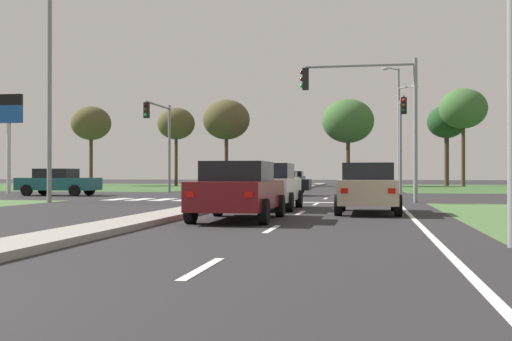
% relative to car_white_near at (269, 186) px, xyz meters
% --- Properties ---
extents(ground_plane, '(200.00, 200.00, 0.00)m').
position_rel_car_white_near_xyz_m(ground_plane, '(-2.19, 12.55, -0.82)').
color(ground_plane, '#282628').
extents(grass_verge_far_left, '(35.00, 35.00, 0.01)m').
position_rel_car_white_near_xyz_m(grass_verge_far_left, '(-27.69, 37.05, -0.81)').
color(grass_verge_far_left, '#385B2D').
rests_on(grass_verge_far_left, ground).
extents(median_island_near, '(1.20, 22.00, 0.14)m').
position_rel_car_white_near_xyz_m(median_island_near, '(-2.19, -6.45, -0.75)').
color(median_island_near, gray).
rests_on(median_island_near, ground).
extents(median_island_far, '(1.20, 36.00, 0.14)m').
position_rel_car_white_near_xyz_m(median_island_far, '(-2.19, 37.55, -0.75)').
color(median_island_far, gray).
rests_on(median_island_far, ground).
extents(lane_dash_near, '(0.14, 2.00, 0.01)m').
position_rel_car_white_near_xyz_m(lane_dash_near, '(1.31, -13.92, -0.81)').
color(lane_dash_near, silver).
rests_on(lane_dash_near, ground).
extents(lane_dash_second, '(0.14, 2.00, 0.01)m').
position_rel_car_white_near_xyz_m(lane_dash_second, '(1.31, -7.92, -0.81)').
color(lane_dash_second, silver).
rests_on(lane_dash_second, ground).
extents(lane_dash_third, '(0.14, 2.00, 0.01)m').
position_rel_car_white_near_xyz_m(lane_dash_third, '(1.31, -1.92, -0.81)').
color(lane_dash_third, silver).
rests_on(lane_dash_third, ground).
extents(lane_dash_fourth, '(0.14, 2.00, 0.01)m').
position_rel_car_white_near_xyz_m(lane_dash_fourth, '(1.31, 4.08, -0.81)').
color(lane_dash_fourth, silver).
rests_on(lane_dash_fourth, ground).
extents(lane_dash_fifth, '(0.14, 2.00, 0.01)m').
position_rel_car_white_near_xyz_m(lane_dash_fifth, '(1.31, 10.08, -0.81)').
color(lane_dash_fifth, silver).
rests_on(lane_dash_fifth, ground).
extents(edge_line_right, '(0.14, 24.00, 0.01)m').
position_rel_car_white_near_xyz_m(edge_line_right, '(4.66, -5.45, -0.81)').
color(edge_line_right, silver).
rests_on(edge_line_right, ground).
extents(stop_bar_near, '(6.40, 0.50, 0.01)m').
position_rel_car_white_near_xyz_m(stop_bar_near, '(1.61, 5.55, -0.81)').
color(stop_bar_near, silver).
rests_on(stop_bar_near, ground).
extents(crosswalk_bar_near, '(0.70, 2.80, 0.01)m').
position_rel_car_white_near_xyz_m(crosswalk_bar_near, '(-8.59, 7.35, -0.81)').
color(crosswalk_bar_near, silver).
rests_on(crosswalk_bar_near, ground).
extents(crosswalk_bar_second, '(0.70, 2.80, 0.01)m').
position_rel_car_white_near_xyz_m(crosswalk_bar_second, '(-7.44, 7.35, -0.81)').
color(crosswalk_bar_second, silver).
rests_on(crosswalk_bar_second, ground).
extents(crosswalk_bar_third, '(0.70, 2.80, 0.01)m').
position_rel_car_white_near_xyz_m(crosswalk_bar_third, '(-6.29, 7.35, -0.81)').
color(crosswalk_bar_third, silver).
rests_on(crosswalk_bar_third, ground).
extents(crosswalk_bar_fourth, '(0.70, 2.80, 0.01)m').
position_rel_car_white_near_xyz_m(crosswalk_bar_fourth, '(-5.14, 7.35, -0.81)').
color(crosswalk_bar_fourth, silver).
rests_on(crosswalk_bar_fourth, ground).
extents(crosswalk_bar_fifth, '(0.70, 2.80, 0.01)m').
position_rel_car_white_near_xyz_m(crosswalk_bar_fifth, '(-3.99, 7.35, -0.81)').
color(crosswalk_bar_fifth, silver).
rests_on(crosswalk_bar_fifth, ground).
extents(crosswalk_bar_sixth, '(0.70, 2.80, 0.01)m').
position_rel_car_white_near_xyz_m(crosswalk_bar_sixth, '(-2.84, 7.35, -0.81)').
color(crosswalk_bar_sixth, silver).
rests_on(crosswalk_bar_sixth, ground).
extents(crosswalk_bar_seventh, '(0.70, 2.80, 0.01)m').
position_rel_car_white_near_xyz_m(crosswalk_bar_seventh, '(-1.69, 7.35, -0.81)').
color(crosswalk_bar_seventh, silver).
rests_on(crosswalk_bar_seventh, ground).
extents(car_white_near, '(2.04, 4.43, 1.60)m').
position_rel_car_white_near_xyz_m(car_white_near, '(0.00, 0.00, 0.00)').
color(car_white_near, silver).
rests_on(car_white_near, ground).
extents(car_maroon_second, '(2.06, 4.55, 1.57)m').
position_rel_car_white_near_xyz_m(car_maroon_second, '(0.01, -5.28, -0.02)').
color(car_maroon_second, maroon).
rests_on(car_maroon_second, ground).
extents(car_silver_third, '(2.04, 4.41, 1.47)m').
position_rel_car_white_near_xyz_m(car_silver_third, '(-4.36, 39.77, -0.06)').
color(car_silver_third, '#B7B7BC').
rests_on(car_silver_third, ground).
extents(car_black_fourth, '(4.17, 1.97, 1.46)m').
position_rel_car_white_near_xyz_m(car_black_fourth, '(-1.91, 13.88, -0.07)').
color(car_black_fourth, black).
rests_on(car_black_fourth, ground).
extents(car_grey_fifth, '(2.04, 4.22, 1.58)m').
position_rel_car_white_near_xyz_m(car_grey_fifth, '(-4.51, 34.39, -0.01)').
color(car_grey_fifth, slate).
rests_on(car_grey_fifth, ground).
extents(car_navy_sixth, '(2.10, 4.46, 1.54)m').
position_rel_car_white_near_xyz_m(car_navy_sixth, '(-4.42, 46.17, -0.03)').
color(car_navy_sixth, '#161E47').
rests_on(car_navy_sixth, ground).
extents(car_beige_seventh, '(1.95, 4.39, 1.58)m').
position_rel_car_white_near_xyz_m(car_beige_seventh, '(3.42, -1.64, -0.01)').
color(car_beige_seventh, '#BCAD8E').
rests_on(car_beige_seventh, ground).
extents(car_teal_eighth, '(4.54, 2.10, 1.54)m').
position_rel_car_white_near_xyz_m(car_teal_eighth, '(-14.01, 11.74, -0.03)').
color(car_teal_eighth, '#19565B').
rests_on(car_teal_eighth, ground).
extents(traffic_signal_far_right, '(0.32, 4.43, 5.90)m').
position_rel_car_white_near_xyz_m(traffic_signal_far_right, '(5.41, 17.61, 3.21)').
color(traffic_signal_far_right, gray).
rests_on(traffic_signal_far_right, ground).
extents(traffic_signal_near_right, '(5.05, 0.32, 6.19)m').
position_rel_car_white_near_xyz_m(traffic_signal_near_right, '(3.67, 5.95, 3.44)').
color(traffic_signal_near_right, gray).
rests_on(traffic_signal_near_right, ground).
extents(traffic_signal_far_left, '(0.32, 4.80, 5.87)m').
position_rel_car_white_near_xyz_m(traffic_signal_far_left, '(-9.79, 17.46, 3.22)').
color(traffic_signal_far_left, gray).
rests_on(traffic_signal_far_left, ground).
extents(street_lamp_second, '(1.15, 2.48, 9.97)m').
position_rel_car_white_near_xyz_m(street_lamp_second, '(-10.30, 3.43, 4.75)').
color(street_lamp_second, gray).
rests_on(street_lamp_second, ground).
extents(street_lamp_third, '(1.55, 1.75, 8.27)m').
position_rel_car_white_near_xyz_m(street_lamp_third, '(5.97, 30.55, 3.84)').
color(street_lamp_third, gray).
rests_on(street_lamp_third, ground).
extents(street_lamp_fourth, '(1.47, 1.58, 9.91)m').
position_rel_car_white_near_xyz_m(street_lamp_fourth, '(5.75, 31.42, 4.66)').
color(street_lamp_fourth, gray).
rests_on(street_lamp_fourth, ground).
extents(pedestrian_at_median, '(0.34, 0.34, 1.82)m').
position_rel_car_white_near_xyz_m(pedestrian_at_median, '(-1.99, 21.73, 0.43)').
color(pedestrian_at_median, '#9E8966').
rests_on(pedestrian_at_median, median_island_far).
extents(fuel_price_totem, '(1.80, 0.24, 6.24)m').
position_rel_car_white_near_xyz_m(fuel_price_totem, '(-18.78, 14.53, 3.75)').
color(fuel_price_totem, silver).
rests_on(fuel_price_totem, ground).
extents(treeline_near, '(4.21, 4.21, 8.42)m').
position_rel_car_white_near_xyz_m(treeline_near, '(-25.59, 41.36, 5.77)').
color(treeline_near, '#423323').
rests_on(treeline_near, ground).
extents(treeline_second, '(3.88, 3.88, 8.12)m').
position_rel_car_white_near_xyz_m(treeline_second, '(-16.25, 41.48, 5.61)').
color(treeline_second, '#423323').
rests_on(treeline_second, ground).
extents(treeline_third, '(4.97, 4.97, 9.11)m').
position_rel_car_white_near_xyz_m(treeline_third, '(-11.42, 43.75, 6.15)').
color(treeline_third, '#423323').
rests_on(treeline_third, ground).
extents(treeline_fourth, '(5.23, 5.23, 8.83)m').
position_rel_car_white_near_xyz_m(treeline_fourth, '(1.37, 43.03, 5.76)').
color(treeline_fourth, '#423323').
rests_on(treeline_fourth, ground).
extents(treeline_fifth, '(4.72, 4.72, 9.79)m').
position_rel_car_white_near_xyz_m(treeline_fifth, '(12.74, 44.22, 6.93)').
color(treeline_fifth, '#423323').
rests_on(treeline_fifth, ground).
extents(treeline_sixth, '(4.02, 4.02, 8.40)m').
position_rel_car_white_near_xyz_m(treeline_sixth, '(11.44, 46.81, 5.79)').
color(treeline_sixth, '#423323').
rests_on(treeline_sixth, ground).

